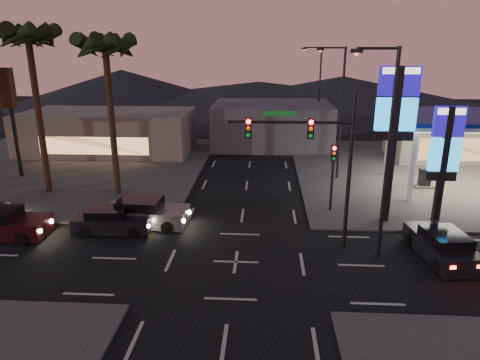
# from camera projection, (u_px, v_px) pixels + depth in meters

# --- Properties ---
(ground) EXTENTS (140.00, 140.00, 0.00)m
(ground) POSITION_uv_depth(u_px,v_px,m) (236.00, 262.00, 20.70)
(ground) COLOR black
(ground) RESTS_ON ground
(corner_lot_ne) EXTENTS (24.00, 24.00, 0.12)m
(corner_lot_ne) POSITION_uv_depth(u_px,v_px,m) (444.00, 173.00, 35.02)
(corner_lot_ne) COLOR #47443F
(corner_lot_ne) RESTS_ON ground
(corner_lot_nw) EXTENTS (24.00, 24.00, 0.12)m
(corner_lot_nw) POSITION_uv_depth(u_px,v_px,m) (64.00, 167.00, 36.83)
(corner_lot_nw) COLOR #47443F
(corner_lot_nw) RESTS_ON ground
(gas_station) EXTENTS (12.20, 8.20, 5.47)m
(gas_station) POSITION_uv_depth(u_px,v_px,m) (477.00, 120.00, 29.71)
(gas_station) COLOR silver
(gas_station) RESTS_ON ground
(convenience_store) EXTENTS (10.00, 6.00, 4.00)m
(convenience_store) POSITION_uv_depth(u_px,v_px,m) (447.00, 138.00, 39.09)
(convenience_store) COLOR #726B5B
(convenience_store) RESTS_ON ground
(pylon_sign_tall) EXTENTS (2.20, 0.35, 9.00)m
(pylon_sign_tall) POSITION_uv_depth(u_px,v_px,m) (396.00, 115.00, 23.55)
(pylon_sign_tall) COLOR black
(pylon_sign_tall) RESTS_ON ground
(pylon_sign_short) EXTENTS (1.60, 0.35, 7.00)m
(pylon_sign_short) POSITION_uv_depth(u_px,v_px,m) (445.00, 150.00, 22.97)
(pylon_sign_short) COLOR black
(pylon_sign_short) RESTS_ON ground
(traffic_signal_mast) EXTENTS (6.10, 0.39, 8.00)m
(traffic_signal_mast) POSITION_uv_depth(u_px,v_px,m) (315.00, 148.00, 20.82)
(traffic_signal_mast) COLOR black
(traffic_signal_mast) RESTS_ON ground
(pedestal_signal) EXTENTS (0.32, 0.39, 4.30)m
(pedestal_signal) POSITION_uv_depth(u_px,v_px,m) (333.00, 167.00, 26.17)
(pedestal_signal) COLOR black
(pedestal_signal) RESTS_ON ground
(streetlight_near) EXTENTS (2.14, 0.25, 10.00)m
(streetlight_near) POSITION_uv_depth(u_px,v_px,m) (385.00, 144.00, 19.56)
(streetlight_near) COLOR black
(streetlight_near) RESTS_ON ground
(streetlight_mid) EXTENTS (2.14, 0.25, 10.00)m
(streetlight_mid) POSITION_uv_depth(u_px,v_px,m) (339.00, 106.00, 31.95)
(streetlight_mid) COLOR black
(streetlight_mid) RESTS_ON ground
(streetlight_far) EXTENTS (2.14, 0.25, 10.00)m
(streetlight_far) POSITION_uv_depth(u_px,v_px,m) (318.00, 89.00, 45.29)
(streetlight_far) COLOR black
(streetlight_far) RESTS_ON ground
(palm_a) EXTENTS (4.41, 4.41, 10.86)m
(palm_a) POSITION_uv_depth(u_px,v_px,m) (106.00, 56.00, 27.45)
(palm_a) COLOR black
(palm_a) RESTS_ON ground
(palm_b) EXTENTS (4.41, 4.41, 11.46)m
(palm_b) POSITION_uv_depth(u_px,v_px,m) (29.00, 47.00, 27.57)
(palm_b) COLOR black
(palm_b) RESTS_ON ground
(building_far_west) EXTENTS (16.00, 8.00, 4.00)m
(building_far_west) POSITION_uv_depth(u_px,v_px,m) (109.00, 132.00, 41.85)
(building_far_west) COLOR #726B5B
(building_far_west) RESTS_ON ground
(building_far_mid) EXTENTS (12.00, 9.00, 4.40)m
(building_far_mid) POSITION_uv_depth(u_px,v_px,m) (272.00, 124.00, 44.70)
(building_far_mid) COLOR #4C4C51
(building_far_mid) RESTS_ON ground
(hill_left) EXTENTS (40.00, 40.00, 6.00)m
(hill_left) POSITION_uv_depth(u_px,v_px,m) (122.00, 86.00, 78.39)
(hill_left) COLOR black
(hill_left) RESTS_ON ground
(hill_right) EXTENTS (50.00, 50.00, 5.00)m
(hill_right) POSITION_uv_depth(u_px,v_px,m) (342.00, 91.00, 76.28)
(hill_right) COLOR black
(hill_right) RESTS_ON ground
(hill_center) EXTENTS (60.00, 60.00, 4.00)m
(hill_center) POSITION_uv_depth(u_px,v_px,m) (258.00, 93.00, 77.27)
(hill_center) COLOR black
(hill_center) RESTS_ON ground
(car_lane_a_front) EXTENTS (4.39, 1.99, 1.41)m
(car_lane_a_front) POSITION_uv_depth(u_px,v_px,m) (112.00, 221.00, 23.93)
(car_lane_a_front) COLOR black
(car_lane_a_front) RESTS_ON ground
(car_lane_a_mid) EXTENTS (5.03, 2.22, 1.62)m
(car_lane_a_mid) POSITION_uv_depth(u_px,v_px,m) (1.00, 224.00, 23.20)
(car_lane_a_mid) COLOR black
(car_lane_a_mid) RESTS_ON ground
(car_lane_b_front) EXTENTS (5.03, 2.36, 1.60)m
(car_lane_b_front) POSITION_uv_depth(u_px,v_px,m) (145.00, 213.00, 24.77)
(car_lane_b_front) COLOR #5E5E60
(car_lane_b_front) RESTS_ON ground
(suv_station) EXTENTS (2.39, 4.67, 1.49)m
(suv_station) POSITION_uv_depth(u_px,v_px,m) (441.00, 245.00, 20.85)
(suv_station) COLOR black
(suv_station) RESTS_ON ground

